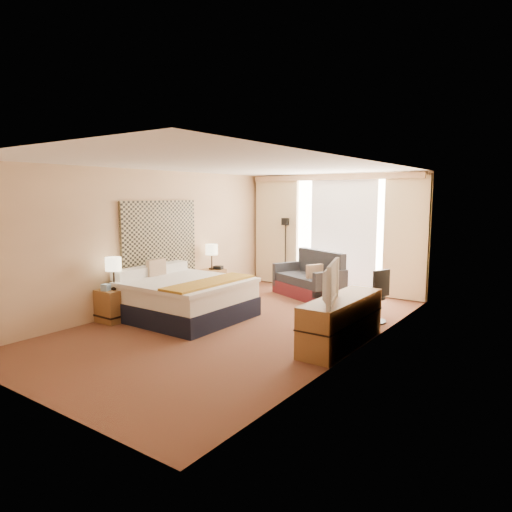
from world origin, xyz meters
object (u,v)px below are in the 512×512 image
Objects in this scene: lamp_right at (212,250)px; television at (326,282)px; media_dresser at (341,321)px; nightstand_left at (115,305)px; lamp_left at (113,265)px; floor_lamp at (285,238)px; nightstand_right at (211,282)px; bed at (184,297)px; loveseat at (310,281)px; desk_chair at (376,299)px.

television is at bearing -27.56° from lamp_right.
media_dresser is at bearing -21.77° from lamp_right.
lamp_left is at bearing -32.70° from nightstand_left.
floor_lamp is (-2.98, 3.30, 0.78)m from media_dresser.
lamp_left is at bearing -98.62° from floor_lamp.
bed is (0.81, -1.66, 0.08)m from nightstand_right.
floor_lamp reaches higher than loveseat.
lamp_left reaches higher than nightstand_right.
television reaches higher than nightstand_right.
floor_lamp is 1.65× the size of television.
media_dresser is 2.90m from bed.
floor_lamp is at bearing 132.08° from media_dresser.
lamp_right reaches higher than desk_chair.
nightstand_left is 0.71m from lamp_left.
television is at bearing -34.44° from loveseat.
nightstand_left is 0.32× the size of loveseat.
lamp_left reaches higher than desk_chair.
desk_chair is 1.93m from television.
media_dresser is at bearing 4.06° from bed.
bed is 1.15× the size of loveseat.
bed is at bearing -85.66° from loveseat.
lamp_left is at bearing -88.76° from nightstand_right.
nightstand_right is (0.00, 2.50, 0.00)m from nightstand_left.
desk_chair is (2.86, 1.62, 0.05)m from bed.
desk_chair is at bearing -1.00° from lamp_right.
lamp_right is at bearing 115.71° from bed.
nightstand_right is 0.99× the size of lamp_left.
floor_lamp is at bearing 169.81° from loveseat.
lamp_right is at bearing 90.03° from nightstand_left.
bed reaches higher than loveseat.
media_dresser is 1.97× the size of desk_chair.
lamp_right is at bearing -124.74° from loveseat.
bed is at bearing -64.29° from lamp_right.
loveseat is at bearing 126.51° from media_dresser.
television is at bearing -67.57° from desk_chair.
lamp_right is (-0.81, 1.68, 0.62)m from bed.
loveseat reaches higher than media_dresser.
lamp_left reaches higher than bed.
nightstand_left is 4.49m from floor_lamp.
television is at bearing -27.22° from nightstand_right.
lamp_left is at bearing -91.57° from loveseat.
nightstand_left is 4.05m from loveseat.
bed is 2.06× the size of television.
nightstand_left is 1.01× the size of lamp_right.
media_dresser is at bearing 16.58° from lamp_left.
nightstand_left and nightstand_right have the same top height.
lamp_left reaches higher than loveseat.
nightstand_right is 2.63m from lamp_left.
lamp_right is 0.56× the size of television.
nightstand_right is at bearing 91.24° from lamp_left.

